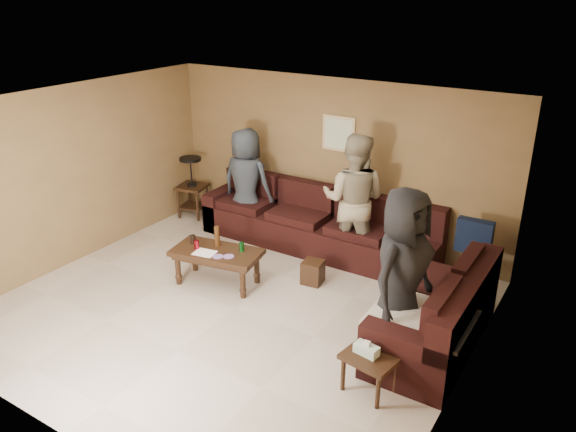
% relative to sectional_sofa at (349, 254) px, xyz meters
% --- Properties ---
extents(room, '(5.60, 5.50, 2.50)m').
position_rel_sectional_sofa_xyz_m(room, '(-0.81, -1.52, 1.34)').
color(room, beige).
rests_on(room, ground).
extents(sectional_sofa, '(4.65, 2.90, 0.97)m').
position_rel_sectional_sofa_xyz_m(sectional_sofa, '(0.00, 0.00, 0.00)').
color(sectional_sofa, black).
rests_on(sectional_sofa, ground).
extents(coffee_table, '(1.25, 0.78, 0.77)m').
position_rel_sectional_sofa_xyz_m(coffee_table, '(-1.39, -1.12, 0.09)').
color(coffee_table, '#321D10').
rests_on(coffee_table, ground).
extents(end_table_left, '(0.54, 0.54, 1.04)m').
position_rel_sectional_sofa_xyz_m(end_table_left, '(-3.24, 0.52, 0.22)').
color(end_table_left, '#321D10').
rests_on(end_table_left, ground).
extents(side_table_right, '(0.56, 0.49, 0.56)m').
position_rel_sectional_sofa_xyz_m(side_table_right, '(1.22, -2.02, 0.04)').
color(side_table_right, '#321D10').
rests_on(side_table_right, ground).
extents(waste_bin, '(0.30, 0.30, 0.32)m').
position_rel_sectional_sofa_xyz_m(waste_bin, '(-0.32, -0.43, -0.17)').
color(waste_bin, '#321D10').
rests_on(waste_bin, ground).
extents(wall_art, '(0.52, 0.04, 0.52)m').
position_rel_sectional_sofa_xyz_m(wall_art, '(-0.71, 0.96, 1.37)').
color(wall_art, '#D0B582').
rests_on(wall_art, ground).
extents(person_left, '(0.88, 0.62, 1.71)m').
position_rel_sectional_sofa_xyz_m(person_left, '(-2.03, 0.44, 0.53)').
color(person_left, '#2D343E').
rests_on(person_left, ground).
extents(person_middle, '(1.04, 0.88, 1.90)m').
position_rel_sectional_sofa_xyz_m(person_middle, '(-0.16, 0.41, 0.62)').
color(person_middle, tan).
rests_on(person_middle, ground).
extents(person_right, '(0.74, 1.00, 1.88)m').
position_rel_sectional_sofa_xyz_m(person_right, '(1.19, -1.23, 0.61)').
color(person_right, black).
rests_on(person_right, ground).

